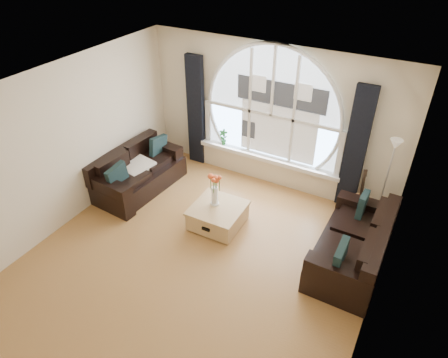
% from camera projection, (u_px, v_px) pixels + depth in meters
% --- Properties ---
extents(ground, '(5.00, 5.50, 0.01)m').
position_uv_depth(ground, '(196.00, 264.00, 6.22)').
color(ground, brown).
rests_on(ground, ground).
extents(ceiling, '(5.00, 5.50, 0.01)m').
position_uv_depth(ceiling, '(187.00, 100.00, 4.71)').
color(ceiling, silver).
rests_on(ceiling, ground).
extents(wall_back, '(5.00, 0.01, 2.70)m').
position_uv_depth(wall_back, '(272.00, 117.00, 7.46)').
color(wall_back, beige).
rests_on(wall_back, ground).
extents(wall_front, '(5.00, 0.01, 2.70)m').
position_uv_depth(wall_front, '(20.00, 358.00, 3.47)').
color(wall_front, beige).
rests_on(wall_front, ground).
extents(wall_left, '(0.01, 5.50, 2.70)m').
position_uv_depth(wall_left, '(61.00, 149.00, 6.46)').
color(wall_left, beige).
rests_on(wall_left, ground).
extents(wall_right, '(0.01, 5.50, 2.70)m').
position_uv_depth(wall_right, '(382.00, 257.00, 4.46)').
color(wall_right, beige).
rests_on(wall_right, ground).
extents(attic_slope, '(0.92, 5.50, 0.72)m').
position_uv_depth(attic_slope, '(373.00, 175.00, 4.02)').
color(attic_slope, silver).
rests_on(attic_slope, ground).
extents(arched_window, '(2.60, 0.06, 2.15)m').
position_uv_depth(arched_window, '(273.00, 103.00, 7.28)').
color(arched_window, silver).
rests_on(arched_window, wall_back).
extents(window_sill, '(2.90, 0.22, 0.08)m').
position_uv_depth(window_sill, '(267.00, 158.00, 7.86)').
color(window_sill, white).
rests_on(window_sill, wall_back).
extents(window_frame, '(2.76, 0.08, 2.15)m').
position_uv_depth(window_frame, '(272.00, 104.00, 7.26)').
color(window_frame, white).
rests_on(window_frame, wall_back).
extents(neighbor_house, '(1.70, 0.02, 1.50)m').
position_uv_depth(neighbor_house, '(279.00, 112.00, 7.28)').
color(neighbor_house, silver).
rests_on(neighbor_house, wall_back).
extents(curtain_left, '(0.35, 0.12, 2.30)m').
position_uv_depth(curtain_left, '(196.00, 111.00, 8.12)').
color(curtain_left, black).
rests_on(curtain_left, ground).
extents(curtain_right, '(0.35, 0.12, 2.30)m').
position_uv_depth(curtain_right, '(355.00, 150.00, 6.84)').
color(curtain_right, black).
rests_on(curtain_right, ground).
extents(sofa_left, '(1.04, 1.87, 0.80)m').
position_uv_depth(sofa_left, '(138.00, 171.00, 7.68)').
color(sofa_left, black).
rests_on(sofa_left, ground).
extents(sofa_right, '(0.95, 1.88, 0.83)m').
position_uv_depth(sofa_right, '(352.00, 243.00, 6.03)').
color(sofa_right, black).
rests_on(sofa_right, ground).
extents(coffee_chest, '(0.87, 0.87, 0.42)m').
position_uv_depth(coffee_chest, '(218.00, 215.00, 6.88)').
color(coffee_chest, tan).
rests_on(coffee_chest, ground).
extents(throw_blanket, '(0.64, 0.64, 0.10)m').
position_uv_depth(throw_blanket, '(136.00, 166.00, 7.62)').
color(throw_blanket, silver).
rests_on(throw_blanket, sofa_left).
extents(vase_flowers, '(0.24, 0.24, 0.70)m').
position_uv_depth(vase_flowers, '(215.00, 185.00, 6.64)').
color(vase_flowers, white).
rests_on(vase_flowers, coffee_chest).
extents(floor_lamp, '(0.24, 0.24, 1.60)m').
position_uv_depth(floor_lamp, '(385.00, 183.00, 6.64)').
color(floor_lamp, '#B2B2B2').
rests_on(floor_lamp, ground).
extents(guitar, '(0.42, 0.34, 1.06)m').
position_uv_depth(guitar, '(361.00, 193.00, 6.86)').
color(guitar, brown).
rests_on(guitar, ground).
extents(potted_plant, '(0.20, 0.16, 0.33)m').
position_uv_depth(potted_plant, '(223.00, 137.00, 8.13)').
color(potted_plant, '#1E6023').
rests_on(potted_plant, window_sill).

